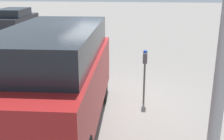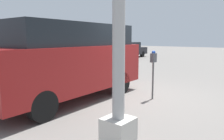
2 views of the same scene
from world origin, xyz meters
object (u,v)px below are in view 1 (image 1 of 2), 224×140
Objects in this scene: car_distant at (15,19)px; parking_meter_near at (145,64)px; parked_van at (54,76)px; lamp_post at (222,67)px.

parking_meter_near is at bearing -144.87° from car_distant.
parked_van reaches higher than parking_meter_near.
parking_meter_near is 13.94m from car_distant.
lamp_post is at bearing 20.57° from parking_meter_near.
lamp_post reaches higher than car_distant.
parking_meter_near is 0.29× the size of parked_van.
parked_van reaches higher than car_distant.
car_distant is (-11.00, -8.57, -0.31)m from parking_meter_near.
parking_meter_near is 2.46m from parked_van.
lamp_post is (3.04, 1.04, 0.87)m from parking_meter_near.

